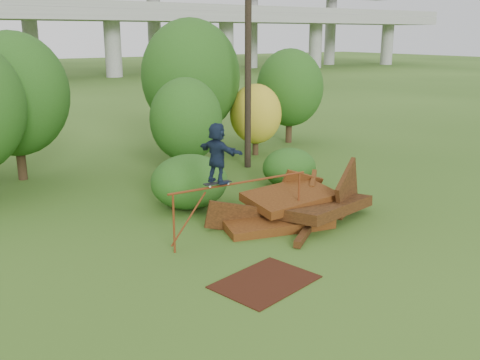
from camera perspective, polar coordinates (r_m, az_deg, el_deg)
ground at (r=14.89m, az=6.94°, el=-7.18°), size 240.00×240.00×0.00m
scrap_pile at (r=16.88m, az=6.20°, el=-2.91°), size 5.73×3.40×2.27m
grind_rail at (r=15.06m, az=0.06°, el=-1.47°), size 4.46×0.25×1.68m
skateboard at (r=14.58m, az=-2.41°, el=-0.32°), size 0.80×0.25×0.08m
skater at (r=14.37m, az=-2.45°, el=2.90°), size 0.83×1.60×1.65m
flat_plate at (r=12.86m, az=2.70°, el=-10.79°), size 2.63×2.13×0.03m
tree_1 at (r=22.67m, az=-22.97°, el=8.42°), size 4.19×4.19×5.83m
tree_2 at (r=21.37m, az=-5.79°, el=6.42°), size 2.88×2.88×4.05m
tree_3 at (r=25.46m, az=-5.28°, el=10.93°), size 4.62×4.62×6.41m
tree_4 at (r=25.62m, az=1.69°, el=7.05°), size 2.47×2.47×3.41m
tree_5 at (r=28.67m, az=5.33°, el=9.77°), size 3.53×3.53×4.96m
shrub_left at (r=17.91m, az=-5.42°, el=-0.17°), size 2.62×2.42×1.81m
shrub_right at (r=20.47m, az=5.27°, el=1.34°), size 2.11×1.93×1.49m
utility_pole at (r=22.89m, az=0.87°, el=13.79°), size 1.40×0.28×9.96m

